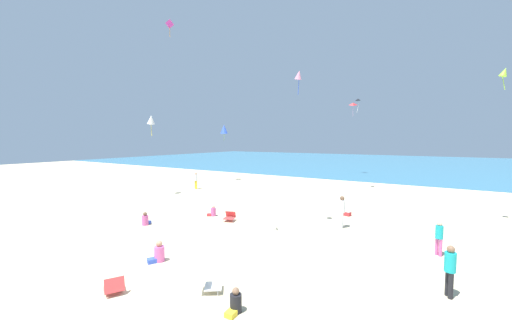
# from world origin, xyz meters

# --- Properties ---
(ground_plane) EXTENTS (120.00, 120.00, 0.00)m
(ground_plane) POSITION_xyz_m (0.00, 10.00, 0.00)
(ground_plane) COLOR beige
(ocean_water) EXTENTS (120.00, 60.00, 0.05)m
(ocean_water) POSITION_xyz_m (0.00, 56.12, 0.03)
(ocean_water) COLOR teal
(ocean_water) RESTS_ON ground_plane
(beach_chair_far_left) EXTENTS (0.83, 0.79, 0.54)m
(beach_chair_far_left) POSITION_xyz_m (-0.01, -1.89, 0.23)
(beach_chair_far_left) COLOR #D13D3D
(beach_chair_far_left) RESTS_ON ground_plane
(beach_chair_mid_beach) EXTENTS (0.86, 0.84, 0.61)m
(beach_chair_mid_beach) POSITION_xyz_m (2.35, -0.30, 0.27)
(beach_chair_mid_beach) COLOR white
(beach_chair_mid_beach) RESTS_ON ground_plane
(beach_chair_near_camera) EXTENTS (0.77, 0.80, 0.53)m
(beach_chair_near_camera) POSITION_xyz_m (-1.76, 6.24, 0.25)
(beach_chair_near_camera) COLOR #D13D3D
(beach_chair_near_camera) RESTS_ON ground_plane
(cooler_box) EXTENTS (0.63, 0.46, 0.29)m
(cooler_box) POSITION_xyz_m (3.63, 10.91, 0.14)
(cooler_box) COLOR red
(cooler_box) RESTS_ON ground_plane
(person_0) EXTENTS (0.33, 0.54, 0.68)m
(person_0) POSITION_xyz_m (3.66, -0.75, 0.25)
(person_0) COLOR black
(person_0) RESTS_ON ground_plane
(person_1) EXTENTS (0.48, 0.64, 0.72)m
(person_1) POSITION_xyz_m (-5.19, 3.18, 0.27)
(person_1) COLOR #D8599E
(person_1) RESTS_ON ground_plane
(person_2) EXTENTS (0.37, 0.37, 1.58)m
(person_2) POSITION_xyz_m (-10.94, 13.17, 0.91)
(person_2) COLOR yellow
(person_2) RESTS_ON ground_plane
(person_3) EXTENTS (0.41, 0.41, 1.56)m
(person_3) POSITION_xyz_m (8.59, 3.19, 0.90)
(person_3) COLOR black
(person_3) RESTS_ON ground_plane
(person_5) EXTENTS (0.39, 0.39, 1.41)m
(person_5) POSITION_xyz_m (8.37, 6.64, 0.81)
(person_5) COLOR #D8599E
(person_5) RESTS_ON ground_plane
(person_6) EXTENTS (0.38, 0.38, 1.69)m
(person_6) POSITION_xyz_m (4.07, 8.28, 0.98)
(person_6) COLOR white
(person_6) RESTS_ON ground_plane
(person_7) EXTENTS (0.60, 0.72, 0.80)m
(person_7) POSITION_xyz_m (-0.74, 0.35, 0.30)
(person_7) COLOR #D8599E
(person_7) RESTS_ON ground_plane
(person_8) EXTENTS (0.60, 0.52, 0.67)m
(person_8) POSITION_xyz_m (-3.28, 6.53, 0.25)
(person_8) COLOR #D8599E
(person_8) RESTS_ON ground_plane
(kite_blue) EXTENTS (1.13, 1.12, 1.82)m
(kite_blue) POSITION_xyz_m (-12.04, 18.93, 5.82)
(kite_blue) COLOR blue
(kite_white) EXTENTS (0.95, 0.87, 1.81)m
(kite_white) POSITION_xyz_m (-11.43, 8.66, 6.27)
(kite_white) COLOR white
(kite_pink) EXTENTS (0.59, 0.58, 1.26)m
(kite_pink) POSITION_xyz_m (2.08, 7.02, 7.92)
(kite_pink) COLOR pink
(kite_lime) EXTENTS (0.47, 0.36, 1.18)m
(kite_lime) POSITION_xyz_m (11.03, 12.88, 8.14)
(kite_lime) COLOR #99DB33
(kite_red) EXTENTS (0.97, 0.87, 1.83)m
(kite_red) POSITION_xyz_m (-1.03, 31.89, 9.26)
(kite_red) COLOR red
(kite_black) EXTENTS (0.56, 0.63, 1.26)m
(kite_black) POSITION_xyz_m (2.06, 20.50, 8.25)
(kite_black) COLOR black
(kite_magenta) EXTENTS (0.30, 0.63, 1.28)m
(kite_magenta) POSITION_xyz_m (-9.22, 8.81, 13.31)
(kite_magenta) COLOR #DB3DA8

